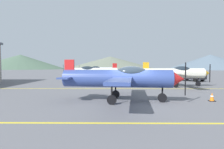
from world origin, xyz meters
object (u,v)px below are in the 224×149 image
(airplane_mid, at_px, (176,73))
(airplane_back, at_px, (99,70))
(car_sedan, at_px, (191,76))
(airplane_near, at_px, (122,78))
(traffic_cone_front, at_px, (212,97))
(airplane_far, at_px, (91,71))

(airplane_mid, relative_size, airplane_back, 1.00)
(airplane_mid, distance_m, car_sedan, 9.73)
(airplane_near, distance_m, car_sedan, 21.17)
(airplane_near, height_order, traffic_cone_front, airplane_near)
(airplane_near, xyz_separation_m, airplane_back, (-3.83, 27.62, 0.00))
(airplane_mid, height_order, traffic_cone_front, airplane_mid)
(airplane_mid, height_order, car_sedan, airplane_mid)
(airplane_far, distance_m, traffic_cone_front, 18.33)
(car_sedan, bearing_deg, airplane_mid, -121.48)
(airplane_mid, bearing_deg, airplane_near, -125.52)
(airplane_far, bearing_deg, car_sedan, 7.68)
(airplane_mid, bearing_deg, airplane_back, 119.84)
(airplane_back, bearing_deg, traffic_cone_front, -70.30)
(airplane_back, xyz_separation_m, car_sedan, (15.56, -10.01, -0.72))
(airplane_back, bearing_deg, airplane_far, -90.23)
(airplane_mid, relative_size, traffic_cone_front, 15.78)
(airplane_near, bearing_deg, traffic_cone_front, 1.17)
(car_sedan, relative_size, traffic_cone_front, 7.81)
(airplane_near, xyz_separation_m, airplane_far, (-3.87, 15.51, 0.00))
(airplane_far, relative_size, airplane_back, 1.00)
(airplane_near, relative_size, traffic_cone_front, 15.79)
(traffic_cone_front, bearing_deg, airplane_back, 109.70)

